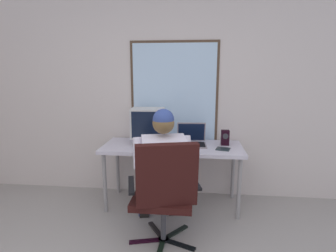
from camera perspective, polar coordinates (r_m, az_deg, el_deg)
The scene contains 9 objects.
wall_rear at distance 3.35m, azimuth -0.51°, elevation 8.29°, with size 5.77×0.08×2.73m.
desk at distance 3.10m, azimuth 0.92°, elevation -5.22°, with size 1.57×0.62×0.72m.
office_chair at distance 2.37m, azimuth -0.66°, elevation -13.21°, with size 0.69×0.62×1.00m.
person_seated at distance 2.59m, azimuth -1.32°, elevation -9.03°, with size 0.63×0.86×1.23m.
crt_monitor at distance 3.11m, azimuth -4.25°, elevation 0.55°, with size 0.38×0.30×0.42m.
laptop at distance 3.13m, azimuth 4.96°, elevation -2.71°, with size 0.35×0.33×0.24m.
wine_glass at distance 2.92m, azimuth 0.37°, elevation -2.68°, with size 0.07×0.07×0.17m.
desk_speaker at distance 3.15m, azimuth 11.94°, elevation -2.40°, with size 0.09×0.09×0.17m.
cd_case at distance 2.99m, azimuth 11.53°, elevation -4.76°, with size 0.17×0.16×0.01m.
Camera 1 is at (0.38, -0.79, 1.55)m, focal length 28.92 mm.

